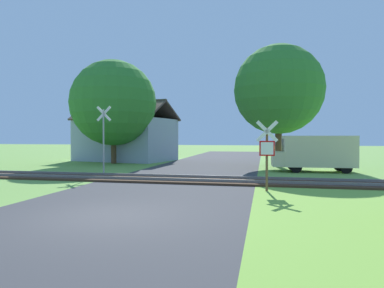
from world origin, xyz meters
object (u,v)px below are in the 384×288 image
house (126,138)px  tree_left (113,103)px  stop_sign_near (267,151)px  tree_right (279,90)px  crossing_sign_far (104,135)px  mail_truck (315,152)px

house → tree_left: (0.41, -3.49, 2.89)m
stop_sign_near → tree_left: size_ratio=0.34×
tree_left → tree_right: 13.07m
crossing_sign_far → tree_right: 12.87m
crossing_sign_far → stop_sign_near: bearing=-28.0°
house → tree_right: size_ratio=1.08×
tree_right → crossing_sign_far: bearing=-143.4°
stop_sign_near → mail_truck: 8.88m
stop_sign_near → house: (-12.56, 15.54, 0.43)m
crossing_sign_far → house: (-3.47, 11.40, -0.22)m
house → tree_right: bearing=-4.2°
house → mail_truck: size_ratio=1.91×
stop_sign_near → tree_left: bearing=-49.0°
stop_sign_near → tree_left: tree_left is taller
crossing_sign_far → house: 11.92m
stop_sign_near → mail_truck: (2.99, 8.36, -0.37)m
stop_sign_near → crossing_sign_far: (-9.09, 4.13, 0.64)m
tree_right → tree_left: bearing=177.8°
crossing_sign_far → tree_left: size_ratio=0.47×
stop_sign_near → tree_right: tree_right is taller
mail_truck → crossing_sign_far: bearing=106.4°
house → tree_left: size_ratio=1.13×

